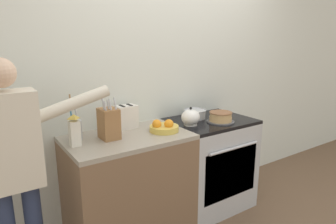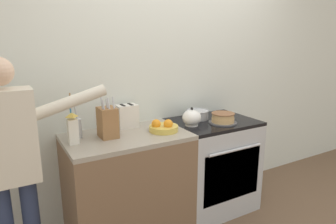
{
  "view_description": "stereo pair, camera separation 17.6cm",
  "coord_description": "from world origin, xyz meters",
  "px_view_note": "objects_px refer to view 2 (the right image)",
  "views": [
    {
      "loc": [
        -1.62,
        -1.74,
        1.63
      ],
      "look_at": [
        -0.26,
        0.27,
        1.04
      ],
      "focal_mm": 32.0,
      "sensor_mm": 36.0,
      "label": 1
    },
    {
      "loc": [
        -1.47,
        -1.83,
        1.63
      ],
      "look_at": [
        -0.26,
        0.27,
        1.04
      ],
      "focal_mm": 32.0,
      "sensor_mm": 36.0,
      "label": 2
    }
  ],
  "objects_px": {
    "layer_cake": "(223,118)",
    "knife_block": "(108,122)",
    "tea_kettle": "(192,118)",
    "utensil_crock": "(75,127)",
    "fruit_bowl": "(163,127)",
    "person_baker": "(11,156)",
    "mixing_bowl": "(198,114)",
    "milk_carton": "(73,129)",
    "stove_range": "(212,164)",
    "toaster": "(127,116)"
  },
  "relations": [
    {
      "from": "fruit_bowl",
      "to": "person_baker",
      "type": "bearing_deg",
      "value": -178.07
    },
    {
      "from": "utensil_crock",
      "to": "layer_cake",
      "type": "bearing_deg",
      "value": -11.27
    },
    {
      "from": "layer_cake",
      "to": "mixing_bowl",
      "type": "xyz_separation_m",
      "value": [
        -0.12,
        0.23,
        -0.0
      ]
    },
    {
      "from": "layer_cake",
      "to": "utensil_crock",
      "type": "distance_m",
      "value": 1.28
    },
    {
      "from": "milk_carton",
      "to": "layer_cake",
      "type": "bearing_deg",
      "value": -5.17
    },
    {
      "from": "fruit_bowl",
      "to": "milk_carton",
      "type": "xyz_separation_m",
      "value": [
        -0.71,
        0.06,
        0.08
      ]
    },
    {
      "from": "stove_range",
      "to": "layer_cake",
      "type": "bearing_deg",
      "value": -79.7
    },
    {
      "from": "layer_cake",
      "to": "knife_block",
      "type": "relative_size",
      "value": 0.79
    },
    {
      "from": "stove_range",
      "to": "milk_carton",
      "type": "xyz_separation_m",
      "value": [
        -1.28,
        0.01,
        0.55
      ]
    },
    {
      "from": "stove_range",
      "to": "fruit_bowl",
      "type": "height_order",
      "value": "fruit_bowl"
    },
    {
      "from": "fruit_bowl",
      "to": "utensil_crock",
      "type": "bearing_deg",
      "value": 163.58
    },
    {
      "from": "stove_range",
      "to": "utensil_crock",
      "type": "height_order",
      "value": "utensil_crock"
    },
    {
      "from": "utensil_crock",
      "to": "fruit_bowl",
      "type": "height_order",
      "value": "utensil_crock"
    },
    {
      "from": "milk_carton",
      "to": "tea_kettle",
      "type": "bearing_deg",
      "value": -2.17
    },
    {
      "from": "milk_carton",
      "to": "person_baker",
      "type": "relative_size",
      "value": 0.15
    },
    {
      "from": "mixing_bowl",
      "to": "stove_range",
      "type": "bearing_deg",
      "value": -52.2
    },
    {
      "from": "fruit_bowl",
      "to": "mixing_bowl",
      "type": "bearing_deg",
      "value": 20.82
    },
    {
      "from": "knife_block",
      "to": "person_baker",
      "type": "xyz_separation_m",
      "value": [
        -0.68,
        -0.12,
        -0.1
      ]
    },
    {
      "from": "utensil_crock",
      "to": "toaster",
      "type": "xyz_separation_m",
      "value": [
        0.46,
        0.06,
        0.02
      ]
    },
    {
      "from": "toaster",
      "to": "knife_block",
      "type": "bearing_deg",
      "value": -143.08
    },
    {
      "from": "tea_kettle",
      "to": "layer_cake",
      "type": "bearing_deg",
      "value": -15.48
    },
    {
      "from": "utensil_crock",
      "to": "toaster",
      "type": "relative_size",
      "value": 1.74
    },
    {
      "from": "fruit_bowl",
      "to": "stove_range",
      "type": "bearing_deg",
      "value": 5.79
    },
    {
      "from": "knife_block",
      "to": "toaster",
      "type": "xyz_separation_m",
      "value": [
        0.23,
        0.17,
        -0.02
      ]
    },
    {
      "from": "stove_range",
      "to": "tea_kettle",
      "type": "distance_m",
      "value": 0.58
    },
    {
      "from": "fruit_bowl",
      "to": "knife_block",
      "type": "bearing_deg",
      "value": 169.13
    },
    {
      "from": "tea_kettle",
      "to": "fruit_bowl",
      "type": "xyz_separation_m",
      "value": [
        -0.3,
        -0.03,
        -0.04
      ]
    },
    {
      "from": "knife_block",
      "to": "utensil_crock",
      "type": "relative_size",
      "value": 0.92
    },
    {
      "from": "knife_block",
      "to": "fruit_bowl",
      "type": "bearing_deg",
      "value": -10.87
    },
    {
      "from": "layer_cake",
      "to": "tea_kettle",
      "type": "bearing_deg",
      "value": 164.52
    },
    {
      "from": "mixing_bowl",
      "to": "fruit_bowl",
      "type": "height_order",
      "value": "fruit_bowl"
    },
    {
      "from": "stove_range",
      "to": "toaster",
      "type": "distance_m",
      "value": 0.97
    },
    {
      "from": "stove_range",
      "to": "knife_block",
      "type": "xyz_separation_m",
      "value": [
        -1.01,
        0.03,
        0.56
      ]
    },
    {
      "from": "stove_range",
      "to": "toaster",
      "type": "xyz_separation_m",
      "value": [
        -0.78,
        0.2,
        0.54
      ]
    },
    {
      "from": "mixing_bowl",
      "to": "milk_carton",
      "type": "bearing_deg",
      "value": -174.43
    },
    {
      "from": "knife_block",
      "to": "fruit_bowl",
      "type": "distance_m",
      "value": 0.46
    },
    {
      "from": "tea_kettle",
      "to": "toaster",
      "type": "relative_size",
      "value": 1.01
    },
    {
      "from": "utensil_crock",
      "to": "fruit_bowl",
      "type": "xyz_separation_m",
      "value": [
        0.67,
        -0.2,
        -0.05
      ]
    },
    {
      "from": "milk_carton",
      "to": "person_baker",
      "type": "height_order",
      "value": "person_baker"
    },
    {
      "from": "utensil_crock",
      "to": "fruit_bowl",
      "type": "bearing_deg",
      "value": -16.42
    },
    {
      "from": "person_baker",
      "to": "fruit_bowl",
      "type": "bearing_deg",
      "value": 13.23
    },
    {
      "from": "mixing_bowl",
      "to": "fruit_bowl",
      "type": "bearing_deg",
      "value": -159.18
    },
    {
      "from": "milk_carton",
      "to": "knife_block",
      "type": "bearing_deg",
      "value": 4.44
    },
    {
      "from": "knife_block",
      "to": "toaster",
      "type": "distance_m",
      "value": 0.29
    },
    {
      "from": "layer_cake",
      "to": "mixing_bowl",
      "type": "distance_m",
      "value": 0.26
    },
    {
      "from": "mixing_bowl",
      "to": "milk_carton",
      "type": "height_order",
      "value": "milk_carton"
    },
    {
      "from": "toaster",
      "to": "person_baker",
      "type": "xyz_separation_m",
      "value": [
        -0.91,
        -0.3,
        -0.08
      ]
    },
    {
      "from": "knife_block",
      "to": "milk_carton",
      "type": "height_order",
      "value": "knife_block"
    },
    {
      "from": "layer_cake",
      "to": "fruit_bowl",
      "type": "relative_size",
      "value": 1.06
    },
    {
      "from": "tea_kettle",
      "to": "utensil_crock",
      "type": "bearing_deg",
      "value": 170.0
    }
  ]
}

